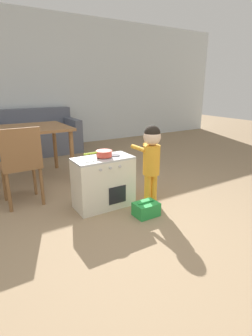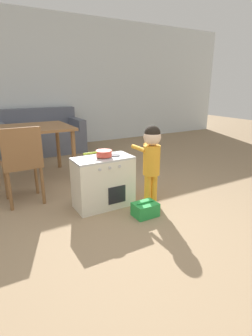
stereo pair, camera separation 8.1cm
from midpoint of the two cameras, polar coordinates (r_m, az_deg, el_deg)
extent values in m
plane|color=#8E7556|center=(2.12, 3.64, -18.50)|extent=(16.00, 16.00, 0.00)
cube|color=silver|center=(5.64, -22.46, 16.86)|extent=(10.00, 0.06, 2.60)
cube|color=silver|center=(2.78, -5.74, -3.33)|extent=(0.61, 0.31, 0.52)
cube|color=#B7BABC|center=(2.69, -5.92, 2.07)|extent=(0.61, 0.31, 0.02)
cylinder|color=#38383D|center=(2.70, -5.63, 2.41)|extent=(0.11, 0.11, 0.01)
cylinder|color=#38383D|center=(2.75, -3.34, 2.77)|extent=(0.11, 0.11, 0.01)
cube|color=black|center=(2.72, -2.72, -5.87)|extent=(0.20, 0.01, 0.18)
cylinder|color=#B2B2B7|center=(2.53, -6.45, -0.42)|extent=(0.03, 0.01, 0.03)
cylinder|color=#B2B2B7|center=(2.57, -4.29, -0.03)|extent=(0.03, 0.01, 0.03)
cylinder|color=#B2B2B7|center=(2.62, -2.21, 0.34)|extent=(0.03, 0.01, 0.03)
cylinder|color=#E04C3D|center=(2.69, -5.65, 3.14)|extent=(0.16, 0.16, 0.06)
cylinder|color=#E04C3D|center=(2.68, -5.67, 3.67)|extent=(0.17, 0.17, 0.01)
cylinder|color=#B7DB33|center=(2.62, -8.63, 3.16)|extent=(0.14, 0.02, 0.02)
cylinder|color=gold|center=(2.87, 3.92, -4.60)|extent=(0.08, 0.08, 0.33)
cylinder|color=gold|center=(2.92, 5.22, -4.27)|extent=(0.08, 0.08, 0.33)
cylinder|color=gold|center=(2.79, 4.74, 1.77)|extent=(0.18, 0.18, 0.32)
sphere|color=beige|center=(2.73, 4.87, 6.82)|extent=(0.18, 0.18, 0.18)
sphere|color=black|center=(2.73, 4.89, 7.48)|extent=(0.17, 0.17, 0.17)
cylinder|color=gold|center=(2.82, 1.95, 4.30)|extent=(0.04, 0.25, 0.04)
cylinder|color=gold|center=(2.91, 4.63, 4.67)|extent=(0.04, 0.25, 0.04)
cube|color=green|center=(2.65, 3.51, -8.94)|extent=(0.24, 0.18, 0.14)
cylinder|color=green|center=(2.61, 3.54, -7.41)|extent=(0.19, 0.02, 0.02)
cube|color=brown|center=(3.68, -22.05, 7.90)|extent=(1.12, 0.86, 0.03)
cylinder|color=brown|center=(3.52, -12.28, 2.33)|extent=(0.06, 0.06, 0.69)
cylinder|color=brown|center=(4.21, -15.73, 4.55)|extent=(0.06, 0.06, 0.69)
cube|color=brown|center=(3.03, -22.76, 0.57)|extent=(0.39, 0.39, 0.03)
cube|color=brown|center=(2.80, -22.64, 3.90)|extent=(0.39, 0.02, 0.41)
cylinder|color=brown|center=(2.93, -24.86, -4.96)|extent=(0.04, 0.04, 0.42)
cylinder|color=brown|center=(2.97, -18.58, -3.86)|extent=(0.04, 0.04, 0.42)
cylinder|color=brown|center=(3.24, -25.67, -2.97)|extent=(0.04, 0.04, 0.42)
cylinder|color=brown|center=(3.28, -19.97, -2.01)|extent=(0.04, 0.04, 0.42)
cube|color=#565B6B|center=(5.28, -19.11, 5.27)|extent=(1.52, 0.83, 0.42)
cube|color=#565B6B|center=(5.52, -20.32, 9.99)|extent=(1.52, 0.20, 0.40)
cube|color=#565B6B|center=(5.41, -12.27, 9.47)|extent=(0.14, 0.83, 0.20)
camera|label=1|loc=(0.04, -90.83, -0.26)|focal=28.00mm
camera|label=2|loc=(0.04, 89.17, 0.26)|focal=28.00mm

